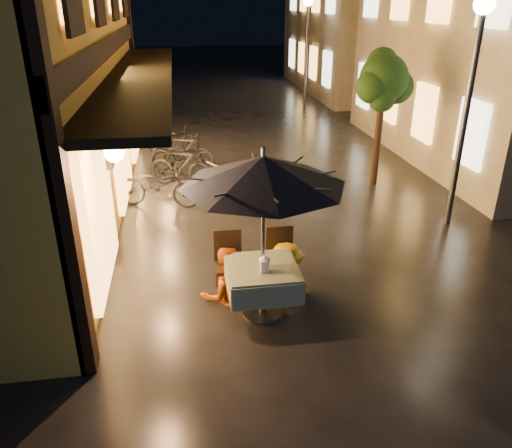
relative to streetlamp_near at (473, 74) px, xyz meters
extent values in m
plane|color=black|center=(-3.00, -2.00, -2.92)|extent=(90.00, 90.00, 0.00)
cube|color=black|center=(-6.47, 2.00, 0.38)|extent=(0.12, 11.00, 0.35)
cube|color=black|center=(-5.90, 2.00, -0.17)|extent=(1.20, 10.50, 0.12)
cube|color=#EFA248|center=(-6.44, -1.50, -1.52)|extent=(0.10, 2.20, 2.40)
cube|color=#EFA248|center=(-6.44, 2.00, -1.52)|extent=(0.10, 2.20, 2.40)
cube|color=#EFA248|center=(-6.44, 5.50, -1.52)|extent=(0.10, 2.20, 2.40)
cube|color=#EFA248|center=(0.95, 1.20, -1.42)|extent=(0.10, 1.00, 1.40)
cube|color=#EFA248|center=(0.95, 3.40, -1.42)|extent=(0.10, 1.00, 1.40)
cube|color=#EFA248|center=(0.95, 5.60, -1.42)|extent=(0.10, 1.00, 1.40)
cube|color=#EFA248|center=(0.95, 7.80, -1.42)|extent=(0.10, 1.00, 1.40)
cube|color=beige|center=(4.50, 16.00, 0.58)|extent=(7.00, 10.00, 7.00)
cube|color=#EFA248|center=(0.95, 12.20, -1.42)|extent=(0.10, 1.00, 1.40)
cube|color=#EFA248|center=(0.95, 14.40, -1.42)|extent=(0.10, 1.00, 1.40)
cube|color=#EFA248|center=(0.95, 16.60, -1.42)|extent=(0.10, 1.00, 1.40)
cube|color=#EFA248|center=(0.95, 18.80, -1.42)|extent=(0.10, 1.00, 1.40)
cylinder|color=black|center=(-0.60, 2.50, -1.82)|extent=(0.16, 0.16, 2.20)
sphere|color=black|center=(-0.60, 2.50, -0.42)|extent=(1.10, 1.10, 1.10)
sphere|color=black|center=(-0.25, 2.60, -0.62)|extent=(0.80, 0.80, 0.80)
sphere|color=black|center=(-0.90, 2.35, -0.57)|extent=(0.76, 0.76, 0.76)
sphere|color=black|center=(-0.55, 2.80, -0.12)|extent=(0.70, 0.70, 0.70)
sphere|color=black|center=(-0.70, 2.25, -0.82)|extent=(0.60, 0.60, 0.60)
cylinder|color=#59595E|center=(0.00, 0.00, -0.92)|extent=(0.12, 0.12, 4.00)
sphere|color=beige|center=(0.00, 0.00, 1.13)|extent=(0.36, 0.36, 0.36)
cylinder|color=#59595E|center=(0.00, 12.00, -0.92)|extent=(0.12, 0.12, 4.00)
sphere|color=beige|center=(0.00, 12.00, 1.13)|extent=(0.36, 0.36, 0.36)
cylinder|color=#59595E|center=(-4.20, -2.56, -2.56)|extent=(0.10, 0.10, 0.72)
cylinder|color=#59595E|center=(-4.20, -2.56, -2.90)|extent=(0.56, 0.56, 0.04)
cube|color=#2C532A|center=(-4.20, -2.56, -2.17)|extent=(0.95, 0.95, 0.06)
cube|color=#2C532A|center=(-3.72, -2.56, -2.33)|extent=(0.04, 0.95, 0.33)
cube|color=#2C532A|center=(-4.67, -2.56, -2.33)|extent=(0.04, 0.95, 0.33)
cube|color=#2C532A|center=(-4.20, -2.09, -2.33)|extent=(0.95, 0.04, 0.33)
cube|color=#2C532A|center=(-4.20, -3.04, -2.33)|extent=(0.95, 0.04, 0.33)
cylinder|color=#59595E|center=(-4.20, -2.56, -1.77)|extent=(0.05, 0.05, 2.30)
cone|color=black|center=(-4.20, -2.56, -0.77)|extent=(2.17, 2.17, 0.39)
cylinder|color=#59595E|center=(-4.20, -2.56, -0.52)|extent=(0.06, 0.06, 0.12)
cube|color=black|center=(-4.60, -1.91, -2.47)|extent=(0.42, 0.42, 0.05)
cube|color=black|center=(-4.60, -1.72, -2.22)|extent=(0.42, 0.04, 0.55)
cylinder|color=black|center=(-4.78, -2.09, -2.70)|extent=(0.04, 0.04, 0.43)
cylinder|color=black|center=(-4.42, -2.09, -2.70)|extent=(0.04, 0.04, 0.43)
cylinder|color=black|center=(-4.78, -1.73, -2.70)|extent=(0.04, 0.04, 0.43)
cylinder|color=black|center=(-4.42, -1.73, -2.70)|extent=(0.04, 0.04, 0.43)
cube|color=black|center=(-3.80, -1.91, -2.47)|extent=(0.42, 0.42, 0.05)
cube|color=black|center=(-3.80, -1.72, -2.22)|extent=(0.42, 0.04, 0.55)
cylinder|color=black|center=(-3.98, -2.09, -2.70)|extent=(0.04, 0.04, 0.43)
cylinder|color=black|center=(-3.62, -2.09, -2.70)|extent=(0.04, 0.04, 0.43)
cylinder|color=black|center=(-3.98, -1.73, -2.70)|extent=(0.04, 0.04, 0.43)
cylinder|color=black|center=(-3.62, -1.73, -2.70)|extent=(0.04, 0.04, 0.43)
cube|color=white|center=(-4.20, -2.71, -2.05)|extent=(0.11, 0.11, 0.18)
cube|color=#FFD88C|center=(-4.20, -2.71, -2.06)|extent=(0.07, 0.07, 0.12)
cone|color=white|center=(-4.20, -2.71, -1.92)|extent=(0.16, 0.16, 0.07)
imported|color=orange|center=(-4.67, -2.02, -2.12)|extent=(0.88, 0.74, 1.59)
imported|color=#FFB908|center=(-3.74, -1.97, -2.15)|extent=(1.11, 0.81, 1.54)
imported|color=black|center=(-5.74, 1.82, -2.43)|extent=(1.95, 1.12, 0.97)
imported|color=black|center=(-5.24, 3.08, -2.43)|extent=(1.67, 1.09, 0.98)
imported|color=black|center=(-5.16, 4.15, -2.47)|extent=(1.79, 1.01, 0.89)
imported|color=black|center=(-5.18, 4.20, -2.41)|extent=(1.76, 1.06, 1.02)
imported|color=black|center=(-5.43, 6.07, -2.52)|extent=(1.58, 0.73, 0.80)
camera|label=1|loc=(-5.21, -8.46, 1.20)|focal=35.00mm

